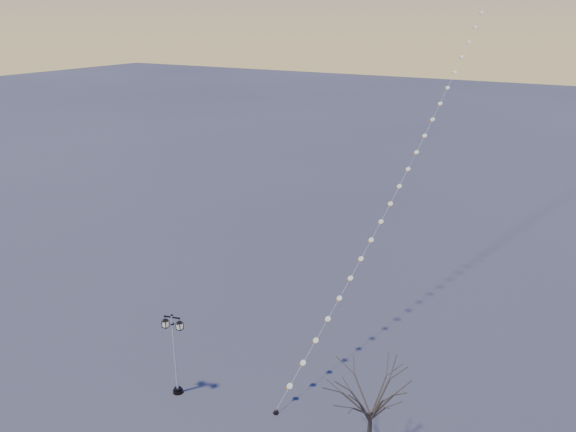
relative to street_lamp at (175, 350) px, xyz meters
The scene contains 4 objects.
ground 4.02m from the street_lamp, 20.98° to the right, with size 300.00×300.00×0.00m, color #444444.
street_lamp is the anchor object (origin of this frame).
bare_tree 9.68m from the street_lamp, ahead, with size 2.50×2.50×4.15m.
kite_train 25.76m from the street_lamp, 72.50° to the left, with size 4.03×40.86×31.22m.
Camera 1 is at (12.75, -15.66, 17.35)m, focal length 34.39 mm.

